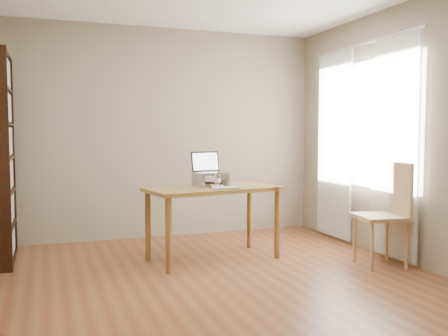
{
  "coord_description": "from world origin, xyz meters",
  "views": [
    {
      "loc": [
        -1.38,
        -3.87,
        1.3
      ],
      "look_at": [
        0.34,
        0.92,
        0.94
      ],
      "focal_mm": 40.0,
      "sensor_mm": 36.0,
      "label": 1
    }
  ],
  "objects_px": {
    "desk": "(213,197)",
    "chair": "(387,209)",
    "laptop": "(209,168)",
    "cat": "(207,180)",
    "keyboard": "(225,188)"
  },
  "relations": [
    {
      "from": "desk",
      "to": "chair",
      "type": "height_order",
      "value": "chair"
    },
    {
      "from": "laptop",
      "to": "cat",
      "type": "height_order",
      "value": "laptop"
    },
    {
      "from": "desk",
      "to": "keyboard",
      "type": "height_order",
      "value": "keyboard"
    },
    {
      "from": "cat",
      "to": "keyboard",
      "type": "bearing_deg",
      "value": -95.69
    },
    {
      "from": "keyboard",
      "to": "chair",
      "type": "xyz_separation_m",
      "value": [
        1.5,
        -0.56,
        -0.21
      ]
    },
    {
      "from": "keyboard",
      "to": "chair",
      "type": "height_order",
      "value": "chair"
    },
    {
      "from": "laptop",
      "to": "keyboard",
      "type": "relative_size",
      "value": 1.3
    },
    {
      "from": "laptop",
      "to": "chair",
      "type": "xyz_separation_m",
      "value": [
        1.55,
        -0.91,
        -0.39
      ]
    },
    {
      "from": "laptop",
      "to": "chair",
      "type": "height_order",
      "value": "laptop"
    },
    {
      "from": "cat",
      "to": "desk",
      "type": "bearing_deg",
      "value": -92.29
    },
    {
      "from": "keyboard",
      "to": "cat",
      "type": "xyz_separation_m",
      "value": [
        -0.09,
        0.33,
        0.06
      ]
    },
    {
      "from": "chair",
      "to": "laptop",
      "type": "bearing_deg",
      "value": 157.92
    },
    {
      "from": "keyboard",
      "to": "chair",
      "type": "distance_m",
      "value": 1.61
    },
    {
      "from": "desk",
      "to": "cat",
      "type": "relative_size",
      "value": 2.92
    },
    {
      "from": "laptop",
      "to": "chair",
      "type": "bearing_deg",
      "value": -39.5
    }
  ]
}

